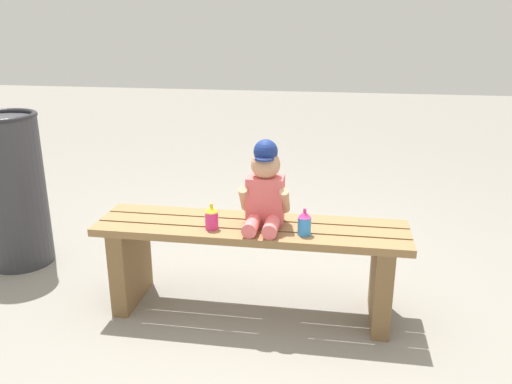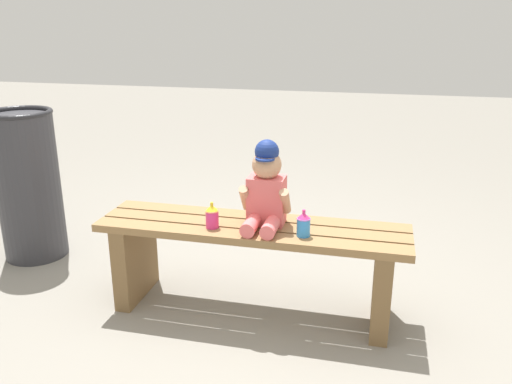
# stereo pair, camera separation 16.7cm
# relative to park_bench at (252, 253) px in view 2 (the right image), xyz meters

# --- Properties ---
(ground_plane) EXTENTS (16.00, 16.00, 0.00)m
(ground_plane) POSITION_rel_park_bench_xyz_m (0.00, 0.00, -0.30)
(ground_plane) COLOR gray
(park_bench) EXTENTS (1.47, 0.36, 0.45)m
(park_bench) POSITION_rel_park_bench_xyz_m (0.00, 0.00, 0.00)
(park_bench) COLOR olive
(park_bench) RESTS_ON ground_plane
(child_figure) EXTENTS (0.23, 0.27, 0.40)m
(child_figure) POSITION_rel_park_bench_xyz_m (0.06, 0.01, 0.33)
(child_figure) COLOR #E56666
(child_figure) RESTS_ON park_bench
(sippy_cup_left) EXTENTS (0.06, 0.06, 0.12)m
(sippy_cup_left) POSITION_rel_park_bench_xyz_m (-0.17, -0.08, 0.21)
(sippy_cup_left) COLOR #E5337F
(sippy_cup_left) RESTS_ON park_bench
(sippy_cup_right) EXTENTS (0.06, 0.06, 0.12)m
(sippy_cup_right) POSITION_rel_park_bench_xyz_m (0.26, -0.08, 0.21)
(sippy_cup_right) COLOR #338CE5
(sippy_cup_right) RESTS_ON park_bench
(trash_bin) EXTENTS (0.37, 0.37, 0.89)m
(trash_bin) POSITION_rel_park_bench_xyz_m (-1.43, 0.32, 0.14)
(trash_bin) COLOR #333338
(trash_bin) RESTS_ON ground_plane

